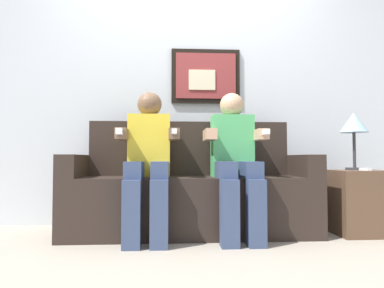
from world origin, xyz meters
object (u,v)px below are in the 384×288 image
at_px(person_on_right, 235,157).
at_px(table_lamp, 354,125).
at_px(couch, 191,194).
at_px(person_on_left, 148,157).
at_px(spare_remote_on_table, 365,169).
at_px(side_table_right, 358,202).

height_order(person_on_right, table_lamp, person_on_right).
xyz_separation_m(couch, person_on_right, (0.33, -0.17, 0.29)).
distance_m(couch, person_on_right, 0.47).
relative_size(person_on_right, table_lamp, 2.41).
bearing_deg(person_on_right, person_on_left, -179.96).
relative_size(couch, table_lamp, 4.19).
xyz_separation_m(person_on_right, spare_remote_on_table, (0.99, -0.04, -0.10)).
bearing_deg(person_on_right, side_table_right, 3.53).
bearing_deg(side_table_right, person_on_right, -176.47).
height_order(couch, person_on_left, person_on_left).
bearing_deg(spare_remote_on_table, side_table_right, 92.08).
relative_size(table_lamp, spare_remote_on_table, 3.54).
distance_m(person_on_right, side_table_right, 1.05).
height_order(side_table_right, table_lamp, table_lamp).
relative_size(couch, person_on_left, 1.74).
relative_size(person_on_right, spare_remote_on_table, 8.54).
bearing_deg(spare_remote_on_table, person_on_right, 177.84).
relative_size(side_table_right, spare_remote_on_table, 3.85).
xyz_separation_m(couch, person_on_left, (-0.33, -0.17, 0.29)).
bearing_deg(table_lamp, couch, 176.40).
distance_m(person_on_right, spare_remote_on_table, 1.00).
relative_size(side_table_right, table_lamp, 1.09).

